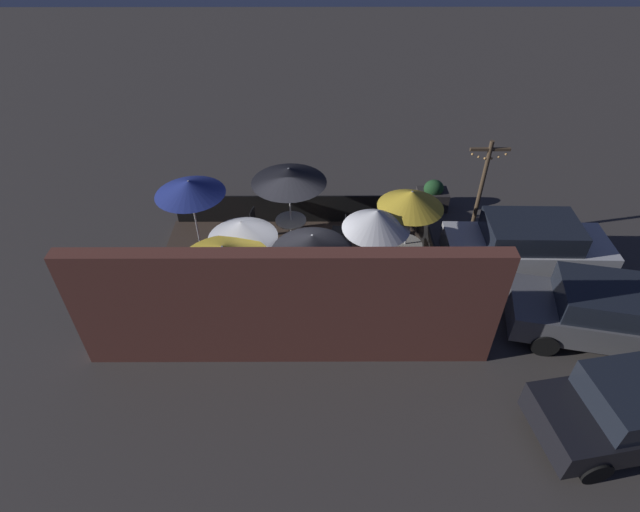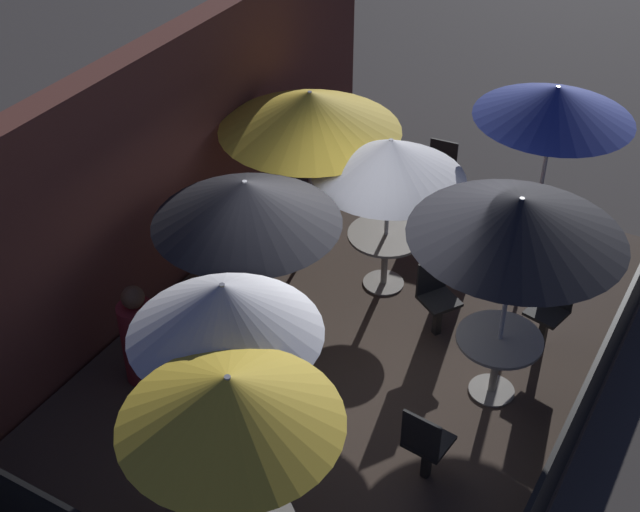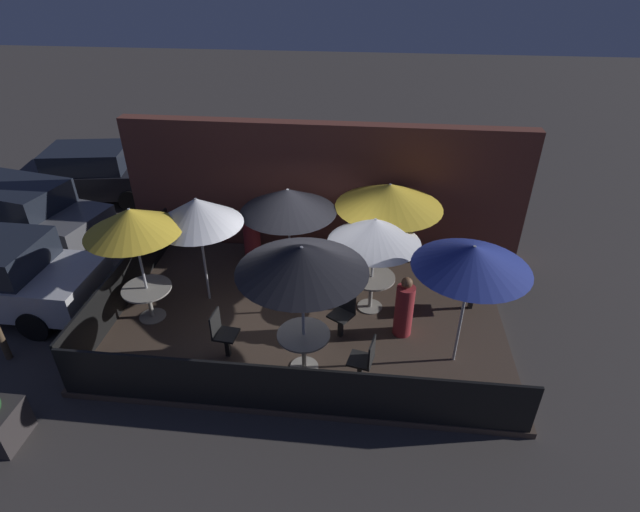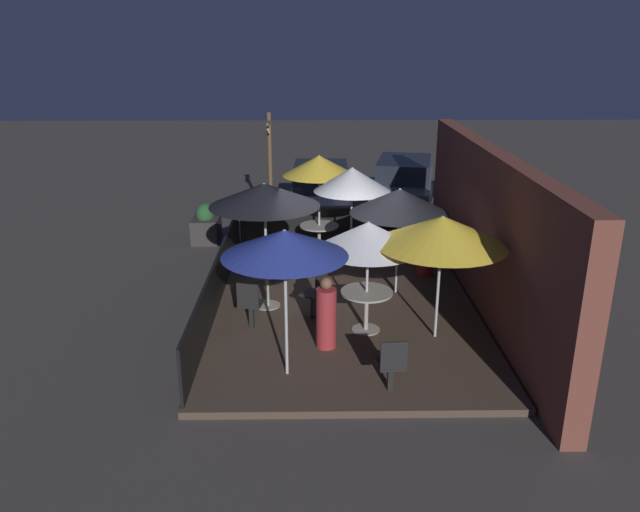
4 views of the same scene
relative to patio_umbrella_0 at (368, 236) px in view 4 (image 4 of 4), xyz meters
name	(u,v)px [view 4 (image 4 of 4)]	position (x,y,z in m)	size (l,w,h in m)	color
ground_plane	(344,308)	(-1.23, -0.34, -1.92)	(60.00, 60.00, 0.00)	#423D3A
patio_deck	(344,305)	(-1.23, -0.34, -1.86)	(7.73, 5.14, 0.12)	#47382D
building_wall	(489,232)	(-1.23, 2.47, -0.33)	(9.33, 0.36, 3.19)	brown
fence_front	(217,282)	(-1.23, -2.86, -1.33)	(7.53, 0.05, 0.95)	black
fence_side_left	(337,226)	(-5.05, -0.34, -1.33)	(0.05, 4.94, 0.95)	black
patio_umbrella_0	(368,236)	(0.00, 0.00, 0.00)	(1.79, 1.79, 2.06)	#B2B2B7
patio_umbrella_1	(319,166)	(-4.35, -0.79, 0.38)	(1.75, 1.75, 2.43)	#B2B2B7
patio_umbrella_2	(264,195)	(-1.12, -1.87, 0.47)	(2.11, 2.11, 2.49)	#B2B2B7
patio_umbrella_3	(285,243)	(1.54, -1.38, 0.38)	(1.91, 1.91, 2.39)	#B2B2B7
patio_umbrella_4	(442,231)	(0.28, 1.22, 0.17)	(2.26, 2.26, 2.23)	#B2B2B7
patio_umbrella_5	(352,179)	(-3.39, -0.07, 0.25)	(1.73, 1.73, 2.33)	#B2B2B7
patio_umbrella_6	(400,201)	(-1.78, 0.78, 0.16)	(2.00, 2.00, 2.22)	#B2B2B7
dining_table_0	(366,299)	(0.00, 0.00, -1.20)	(0.94, 0.94, 0.76)	#9E998E
dining_table_1	(319,231)	(-4.35, -0.79, -1.24)	(0.95, 0.95, 0.71)	#9E998E
dining_table_2	(267,277)	(-1.12, -1.87, -1.19)	(0.91, 0.91, 0.77)	#9E998E
patio_chair_0	(392,364)	(2.12, 0.20, -1.32)	(0.44, 0.44, 0.90)	black
patio_chair_1	(316,293)	(-0.50, -0.90, -1.28)	(0.55, 0.55, 0.95)	black
patio_chair_2	(250,303)	(-0.06, -2.10, -1.29)	(0.48, 0.48, 0.94)	black
patio_chair_3	(278,256)	(-2.60, -1.71, -1.28)	(0.44, 0.44, 0.95)	black
patron_0	(425,251)	(-2.80, 1.56, -1.25)	(0.43, 0.43, 1.24)	maroon
patron_1	(326,316)	(0.63, -0.74, -1.23)	(0.47, 0.47, 1.28)	maroon
planter_box	(206,225)	(-5.69, -3.80, -1.47)	(0.99, 0.69, 1.05)	#332D2D
light_post	(270,166)	(-6.59, -2.11, -0.06)	(1.10, 0.12, 3.29)	brown
parked_car_0	(321,192)	(-7.73, -0.70, -1.08)	(4.50, 1.86, 1.62)	silver
parked_car_1	(403,184)	(-8.76, 1.90, -1.08)	(4.64, 2.56, 1.62)	#5B5B60
parked_car_2	(491,188)	(-8.22, 4.50, -1.08)	(4.17, 2.33, 1.62)	black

